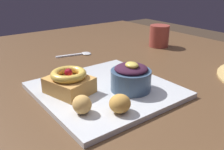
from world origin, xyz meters
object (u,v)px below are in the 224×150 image
fritter_middle (120,104)px  front_plate (105,90)px  cake_slice (69,82)px  spoon (79,54)px  fritter_front (82,104)px  berry_ramekin (131,77)px  coffee_mug (159,36)px

fritter_middle → front_plate: bearing=158.3°
fritter_middle → cake_slice: bearing=-165.2°
fritter_middle → spoon: (-0.42, 0.15, -0.03)m
fritter_front → spoon: fritter_front is taller
berry_ramekin → fritter_middle: (0.07, -0.09, -0.01)m
front_plate → spoon: bearing=161.6°
front_plate → fritter_front: fritter_front is taller
berry_ramekin → coffee_mug: size_ratio=1.12×
berry_ramekin → spoon: berry_ramekin is taller
front_plate → fritter_middle: size_ratio=6.98×
fritter_front → front_plate: bearing=123.2°
front_plate → cake_slice: cake_slice is taller
spoon → coffee_mug: bearing=-3.7°
front_plate → fritter_middle: 0.12m
coffee_mug → spoon: bearing=-106.1°
front_plate → berry_ramekin: 0.07m
front_plate → spoon: front_plate is taller
cake_slice → coffee_mug: size_ratio=1.37×
cake_slice → spoon: size_ratio=0.93×
cake_slice → fritter_middle: (0.14, 0.04, -0.01)m
front_plate → berry_ramekin: bearing=43.0°
fritter_front → coffee_mug: size_ratio=0.48×
fritter_middle → coffee_mug: coffee_mug is taller
cake_slice → coffee_mug: 0.53m
front_plate → berry_ramekin: berry_ramekin is taller
cake_slice → fritter_front: (0.10, -0.02, -0.01)m
front_plate → cake_slice: size_ratio=2.63×
fritter_middle → spoon: fritter_middle is taller
coffee_mug → front_plate: bearing=-62.8°
fritter_front → spoon: bearing=151.1°
fritter_front → fritter_middle: size_ratio=0.92×
fritter_front → coffee_mug: coffee_mug is taller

